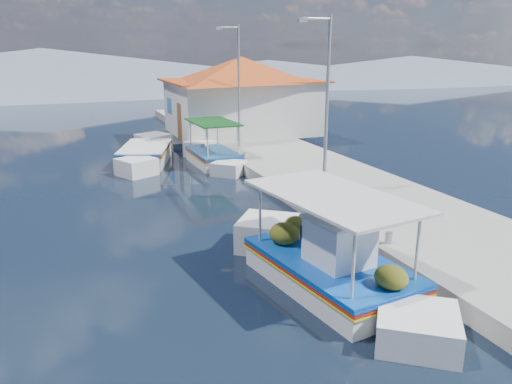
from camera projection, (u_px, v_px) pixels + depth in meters
name	position (u px, v px, depth m)	size (l,w,h in m)	color
ground	(217.00, 241.00, 14.85)	(160.00, 160.00, 0.00)	black
quay	(305.00, 170.00, 22.21)	(5.00, 44.00, 0.50)	gray
bollards	(268.00, 169.00, 20.69)	(0.20, 17.20, 0.30)	#A5A8AD
main_caique	(329.00, 267.00, 11.99)	(2.95, 7.63, 2.54)	white
caique_green_canopy	(213.00, 157.00, 24.33)	(1.96, 6.19, 2.31)	white
caique_blue_hull	(145.00, 155.00, 24.76)	(3.56, 6.70, 1.26)	white
harbor_building	(242.00, 94.00, 29.66)	(10.49, 10.49, 4.40)	silver
lamp_post_near	(325.00, 97.00, 17.14)	(1.21, 0.14, 6.00)	#A5A8AD
lamp_post_far	(237.00, 80.00, 25.19)	(1.21, 0.14, 6.00)	#A5A8AD
mountain_ridge	(139.00, 73.00, 66.65)	(171.40, 96.00, 5.50)	slate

